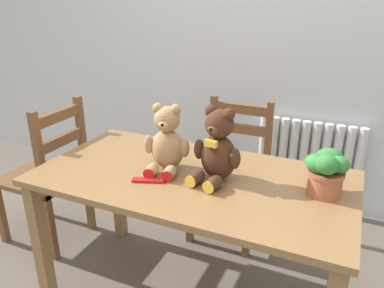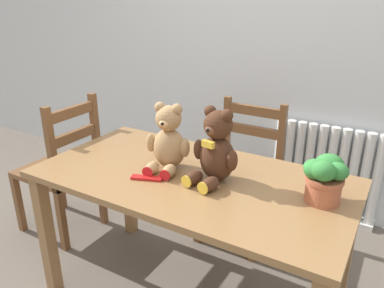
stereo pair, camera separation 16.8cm
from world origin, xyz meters
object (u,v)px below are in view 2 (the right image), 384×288
(wooden_chair_behind, at_px, (243,173))
(chocolate_bar, at_px, (147,178))
(teddy_bear_left, at_px, (168,141))
(teddy_bear_right, at_px, (216,150))
(wooden_chair_side, at_px, (62,169))
(potted_plant, at_px, (324,177))

(wooden_chair_behind, xyz_separation_m, chocolate_bar, (-0.12, -0.83, 0.29))
(teddy_bear_left, bearing_deg, teddy_bear_right, 170.60)
(teddy_bear_left, distance_m, chocolate_bar, 0.20)
(wooden_chair_behind, distance_m, wooden_chair_side, 1.16)
(wooden_chair_side, distance_m, teddy_bear_left, 1.00)
(wooden_chair_side, xyz_separation_m, chocolate_bar, (0.89, -0.26, 0.28))
(wooden_chair_side, bearing_deg, wooden_chair_behind, -60.70)
(potted_plant, bearing_deg, wooden_chair_behind, 133.66)
(wooden_chair_side, height_order, teddy_bear_left, teddy_bear_left)
(teddy_bear_left, relative_size, teddy_bear_right, 0.95)
(wooden_chair_side, relative_size, chocolate_bar, 6.58)
(teddy_bear_left, height_order, chocolate_bar, teddy_bear_left)
(chocolate_bar, bearing_deg, teddy_bear_right, 29.74)
(wooden_chair_behind, bearing_deg, wooden_chair_side, 29.30)
(wooden_chair_side, height_order, potted_plant, wooden_chair_side)
(wooden_chair_behind, relative_size, wooden_chair_side, 0.95)
(teddy_bear_left, relative_size, potted_plant, 1.64)
(chocolate_bar, bearing_deg, teddy_bear_left, 83.90)
(wooden_chair_side, xyz_separation_m, teddy_bear_right, (1.15, -0.11, 0.42))
(wooden_chair_behind, xyz_separation_m, wooden_chair_side, (-1.01, -0.57, 0.01))
(teddy_bear_left, xyz_separation_m, chocolate_bar, (-0.02, -0.15, -0.13))
(teddy_bear_left, xyz_separation_m, potted_plant, (0.70, 0.05, -0.03))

